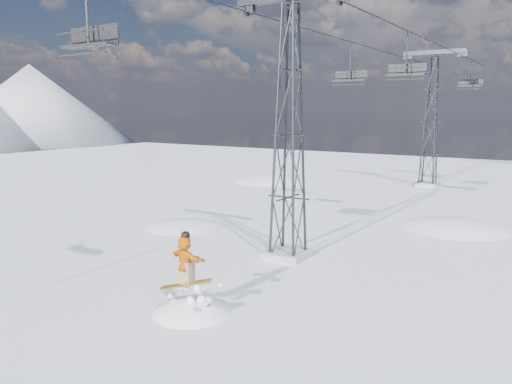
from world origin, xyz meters
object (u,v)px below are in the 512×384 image
lift_tower_near (289,136)px  snowboarder_jump (193,358)px  lift_tower_far (431,122)px  lift_chair_near (90,38)px

lift_tower_near → snowboarder_jump: bearing=-87.3°
lift_tower_far → lift_chair_near: size_ratio=4.36×
lift_chair_near → lift_tower_near: bearing=75.6°
lift_tower_far → snowboarder_jump: 32.89m
lift_tower_near → lift_tower_far: same height
snowboarder_jump → lift_tower_far: bearing=90.6°
lift_tower_near → snowboarder_jump: (0.34, -7.11, -7.11)m
lift_tower_far → snowboarder_jump: size_ratio=1.69×
lift_tower_far → lift_chair_near: lift_tower_far is taller
lift_tower_near → lift_chair_near: size_ratio=4.36×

